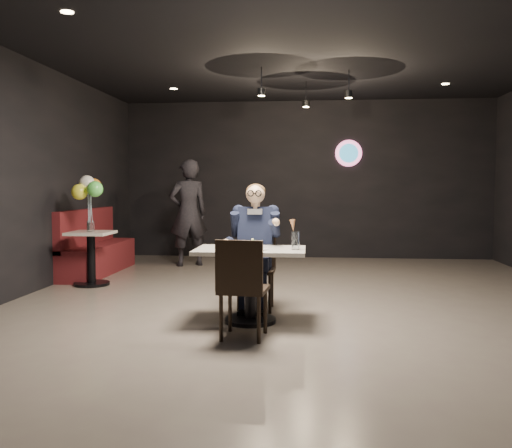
# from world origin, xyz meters

# --- Properties ---
(floor) EXTENTS (9.00, 9.00, 0.00)m
(floor) POSITION_xyz_m (0.00, 0.00, 0.00)
(floor) COLOR #6C655A
(floor) RESTS_ON ground
(wall_sign) EXTENTS (0.50, 0.06, 0.50)m
(wall_sign) POSITION_xyz_m (0.80, 4.47, 2.00)
(wall_sign) COLOR pink
(wall_sign) RESTS_ON floor
(pendant_lights) EXTENTS (1.40, 1.20, 0.36)m
(pendant_lights) POSITION_xyz_m (0.00, 2.00, 2.88)
(pendant_lights) COLOR black
(pendant_lights) RESTS_ON floor
(main_table) EXTENTS (1.10, 0.70, 0.75)m
(main_table) POSITION_xyz_m (-0.53, -0.59, 0.38)
(main_table) COLOR silver
(main_table) RESTS_ON floor
(chair_far) EXTENTS (0.42, 0.46, 0.92)m
(chair_far) POSITION_xyz_m (-0.53, -0.04, 0.46)
(chair_far) COLOR black
(chair_far) RESTS_ON floor
(chair_near) EXTENTS (0.46, 0.50, 0.92)m
(chair_near) POSITION_xyz_m (-0.53, -1.15, 0.46)
(chair_near) COLOR black
(chair_near) RESTS_ON floor
(seated_man) EXTENTS (0.60, 0.80, 1.44)m
(seated_man) POSITION_xyz_m (-0.53, -0.04, 0.72)
(seated_man) COLOR black
(seated_man) RESTS_ON floor
(dessert_plate) EXTENTS (0.20, 0.20, 0.01)m
(dessert_plate) POSITION_xyz_m (-0.44, -0.69, 0.76)
(dessert_plate) COLOR white
(dessert_plate) RESTS_ON main_table
(cake_slice) EXTENTS (0.12, 0.11, 0.07)m
(cake_slice) POSITION_xyz_m (-0.48, -0.68, 0.80)
(cake_slice) COLOR black
(cake_slice) RESTS_ON dessert_plate
(mint_leaf) EXTENTS (0.06, 0.04, 0.01)m
(mint_leaf) POSITION_xyz_m (-0.49, -0.69, 0.84)
(mint_leaf) COLOR green
(mint_leaf) RESTS_ON cake_slice
(sundae_glass) EXTENTS (0.08, 0.08, 0.18)m
(sundae_glass) POSITION_xyz_m (-0.07, -0.62, 0.84)
(sundae_glass) COLOR silver
(sundae_glass) RESTS_ON main_table
(wafer_cone) EXTENTS (0.07, 0.07, 0.12)m
(wafer_cone) POSITION_xyz_m (-0.10, -0.63, 0.99)
(wafer_cone) COLOR #BF7F4E
(wafer_cone) RESTS_ON sundae_glass
(booth_bench) EXTENTS (0.51, 2.03, 1.02)m
(booth_bench) POSITION_xyz_m (-3.25, 2.24, 0.51)
(booth_bench) COLOR #4E1210
(booth_bench) RESTS_ON floor
(side_table) EXTENTS (0.56, 0.56, 0.70)m
(side_table) POSITION_xyz_m (-2.95, 1.24, 0.35)
(side_table) COLOR silver
(side_table) RESTS_ON floor
(balloon_vase) EXTENTS (0.10, 0.10, 0.15)m
(balloon_vase) POSITION_xyz_m (-2.95, 1.24, 0.83)
(balloon_vase) COLOR silver
(balloon_vase) RESTS_ON side_table
(balloon_bunch) EXTENTS (0.40, 0.40, 0.66)m
(balloon_bunch) POSITION_xyz_m (-2.95, 1.24, 1.23)
(balloon_bunch) COLOR #FFFB35
(balloon_bunch) RESTS_ON balloon_vase
(passerby) EXTENTS (0.80, 0.70, 1.83)m
(passerby) POSITION_xyz_m (-2.01, 3.20, 0.92)
(passerby) COLOR black
(passerby) RESTS_ON floor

